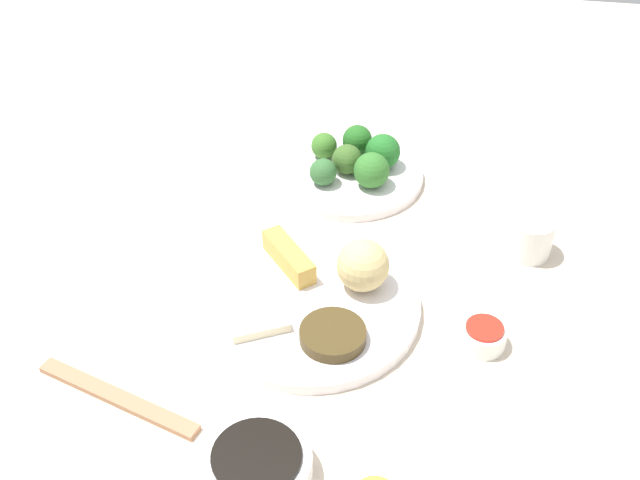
# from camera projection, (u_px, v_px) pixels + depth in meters

# --- Properties ---
(tabletop) EXTENTS (2.20, 2.20, 0.02)m
(tabletop) POSITION_uv_depth(u_px,v_px,m) (292.00, 304.00, 1.03)
(tabletop) COLOR beige
(tabletop) RESTS_ON ground
(main_plate) EXTENTS (0.29, 0.29, 0.02)m
(main_plate) POSITION_uv_depth(u_px,v_px,m) (310.00, 305.00, 1.00)
(main_plate) COLOR white
(main_plate) RESTS_ON tabletop
(rice_scoop) EXTENTS (0.07, 0.07, 0.07)m
(rice_scoop) POSITION_uv_depth(u_px,v_px,m) (363.00, 265.00, 1.00)
(rice_scoop) COLOR tan
(rice_scoop) RESTS_ON main_plate
(spring_roll) EXTENTS (0.09, 0.10, 0.03)m
(spring_roll) POSITION_uv_depth(u_px,v_px,m) (289.00, 257.00, 1.04)
(spring_roll) COLOR gold
(spring_roll) RESTS_ON main_plate
(crab_rangoon_wonton) EXTENTS (0.10, 0.10, 0.01)m
(crab_rangoon_wonton) POSITION_uv_depth(u_px,v_px,m) (255.00, 313.00, 0.97)
(crab_rangoon_wonton) COLOR beige
(crab_rangoon_wonton) RESTS_ON main_plate
(stir_fry_heap) EXTENTS (0.08, 0.08, 0.02)m
(stir_fry_heap) POSITION_uv_depth(u_px,v_px,m) (333.00, 335.00, 0.94)
(stir_fry_heap) COLOR #433418
(stir_fry_heap) RESTS_ON main_plate
(broccoli_plate) EXTENTS (0.23, 0.23, 0.01)m
(broccoli_plate) POSITION_uv_depth(u_px,v_px,m) (349.00, 174.00, 1.24)
(broccoli_plate) COLOR white
(broccoli_plate) RESTS_ON tabletop
(broccoli_floret_0) EXTENTS (0.05, 0.05, 0.05)m
(broccoli_floret_0) POSITION_uv_depth(u_px,v_px,m) (347.00, 159.00, 1.21)
(broccoli_floret_0) COLOR #395E25
(broccoli_floret_0) RESTS_ON broccoli_plate
(broccoli_floret_1) EXTENTS (0.05, 0.05, 0.05)m
(broccoli_floret_1) POSITION_uv_depth(u_px,v_px,m) (357.00, 140.00, 1.26)
(broccoli_floret_1) COLOR #225E1E
(broccoli_floret_1) RESTS_ON broccoli_plate
(broccoli_floret_2) EXTENTS (0.06, 0.06, 0.06)m
(broccoli_floret_2) POSITION_uv_depth(u_px,v_px,m) (372.00, 170.00, 1.18)
(broccoli_floret_2) COLOR #316E29
(broccoli_floret_2) RESTS_ON broccoli_plate
(broccoli_floret_3) EXTENTS (0.04, 0.04, 0.04)m
(broccoli_floret_3) POSITION_uv_depth(u_px,v_px,m) (324.00, 146.00, 1.25)
(broccoli_floret_3) COLOR #396D25
(broccoli_floret_3) RESTS_ON broccoli_plate
(broccoli_floret_4) EXTENTS (0.06, 0.06, 0.06)m
(broccoli_floret_4) POSITION_uv_depth(u_px,v_px,m) (383.00, 151.00, 1.22)
(broccoli_floret_4) COLOR #216824
(broccoli_floret_4) RESTS_ON broccoli_plate
(broccoli_floret_6) EXTENTS (0.04, 0.04, 0.04)m
(broccoli_floret_6) POSITION_uv_depth(u_px,v_px,m) (326.00, 172.00, 1.19)
(broccoli_floret_6) COLOR #326231
(broccoli_floret_6) RESTS_ON broccoli_plate
(soy_sauce_bowl) EXTENTS (0.12, 0.12, 0.04)m
(soy_sauce_bowl) POSITION_uv_depth(u_px,v_px,m) (257.00, 467.00, 0.80)
(soy_sauce_bowl) COLOR white
(soy_sauce_bowl) RESTS_ON tabletop
(soy_sauce_bowl_liquid) EXTENTS (0.09, 0.09, 0.00)m
(soy_sauce_bowl_liquid) POSITION_uv_depth(u_px,v_px,m) (256.00, 456.00, 0.79)
(soy_sauce_bowl_liquid) COLOR black
(soy_sauce_bowl_liquid) RESTS_ON soy_sauce_bowl
(sauce_ramekin_sweet_and_sour) EXTENTS (0.06, 0.06, 0.03)m
(sauce_ramekin_sweet_and_sour) POSITION_uv_depth(u_px,v_px,m) (483.00, 337.00, 0.95)
(sauce_ramekin_sweet_and_sour) COLOR white
(sauce_ramekin_sweet_and_sour) RESTS_ON tabletop
(sauce_ramekin_sweet_and_sour_liquid) EXTENTS (0.05, 0.05, 0.00)m
(sauce_ramekin_sweet_and_sour_liquid) POSITION_uv_depth(u_px,v_px,m) (485.00, 328.00, 0.94)
(sauce_ramekin_sweet_and_sour_liquid) COLOR red
(sauce_ramekin_sweet_and_sour_liquid) RESTS_ON sauce_ramekin_sweet_and_sour
(teacup) EXTENTS (0.06, 0.06, 0.06)m
(teacup) POSITION_uv_depth(u_px,v_px,m) (530.00, 237.00, 1.08)
(teacup) COLOR white
(teacup) RESTS_ON tabletop
(chopsticks_pair) EXTENTS (0.21, 0.08, 0.01)m
(chopsticks_pair) POSITION_uv_depth(u_px,v_px,m) (117.00, 398.00, 0.89)
(chopsticks_pair) COLOR #A37250
(chopsticks_pair) RESTS_ON tabletop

